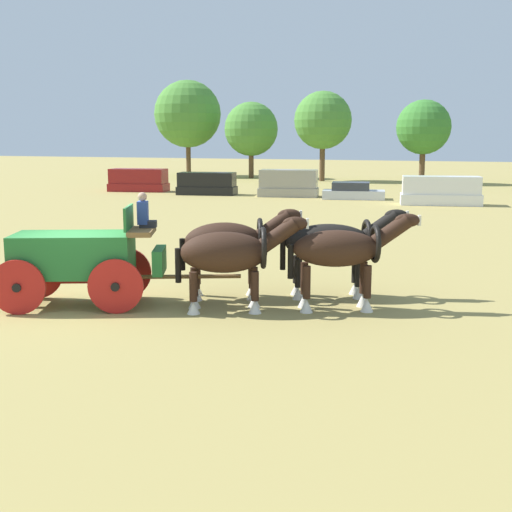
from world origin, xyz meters
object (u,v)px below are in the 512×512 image
(parked_vehicle_d, at_px, (353,192))
(parked_vehicle_e, at_px, (441,191))
(draft_horse_rear_near, at_px, (229,244))
(parked_vehicle_b, at_px, (207,184))
(draft_horse_lead_off, at_px, (343,251))
(draft_horse_rear_off, at_px, (230,254))
(draft_horse_lead_near, at_px, (334,244))
(parked_vehicle_c, at_px, (289,183))
(parked_vehicle_a, at_px, (139,180))
(show_wagon, at_px, (80,257))

(parked_vehicle_d, relative_size, parked_vehicle_e, 0.87)
(draft_horse_rear_near, bearing_deg, parked_vehicle_b, 117.02)
(draft_horse_lead_off, bearing_deg, draft_horse_rear_off, -155.66)
(draft_horse_rear_near, bearing_deg, draft_horse_lead_near, 24.34)
(parked_vehicle_c, bearing_deg, parked_vehicle_b, -173.03)
(parked_vehicle_e, bearing_deg, parked_vehicle_a, 174.17)
(draft_horse_rear_near, height_order, parked_vehicle_c, draft_horse_rear_near)
(parked_vehicle_d, bearing_deg, draft_horse_lead_off, -76.69)
(parked_vehicle_b, height_order, parked_vehicle_e, parked_vehicle_e)
(parked_vehicle_c, relative_size, parked_vehicle_d, 1.01)
(parked_vehicle_a, height_order, parked_vehicle_c, parked_vehicle_c)
(draft_horse_rear_off, relative_size, parked_vehicle_e, 0.59)
(parked_vehicle_e, bearing_deg, show_wagon, -99.84)
(draft_horse_lead_off, bearing_deg, parked_vehicle_c, 111.44)
(draft_horse_lead_near, relative_size, parked_vehicle_e, 0.61)
(parked_vehicle_a, bearing_deg, draft_horse_lead_off, -51.14)
(draft_horse_lead_off, distance_m, parked_vehicle_e, 26.85)
(show_wagon, height_order, parked_vehicle_c, show_wagon)
(parked_vehicle_a, bearing_deg, parked_vehicle_c, -0.47)
(show_wagon, bearing_deg, parked_vehicle_c, 100.05)
(draft_horse_lead_near, bearing_deg, parked_vehicle_d, 102.79)
(parked_vehicle_c, bearing_deg, show_wagon, -79.95)
(show_wagon, relative_size, parked_vehicle_e, 1.12)
(draft_horse_rear_off, height_order, draft_horse_lead_off, draft_horse_lead_off)
(show_wagon, xyz_separation_m, parked_vehicle_b, (-11.40, 30.27, -0.42))
(draft_horse_rear_off, bearing_deg, draft_horse_rear_near, 114.61)
(show_wagon, relative_size, draft_horse_rear_near, 1.91)
(draft_horse_rear_off, bearing_deg, show_wagon, -166.03)
(draft_horse_rear_near, relative_size, parked_vehicle_d, 0.67)
(show_wagon, height_order, parked_vehicle_b, show_wagon)
(draft_horse_lead_off, bearing_deg, draft_horse_rear_near, 177.96)
(parked_vehicle_d, bearing_deg, draft_horse_lead_near, -77.21)
(show_wagon, bearing_deg, parked_vehicle_d, 91.67)
(draft_horse_rear_near, bearing_deg, parked_vehicle_a, 125.30)
(draft_horse_lead_near, relative_size, parked_vehicle_c, 0.70)
(draft_horse_rear_near, distance_m, parked_vehicle_e, 26.81)
(draft_horse_rear_off, distance_m, parked_vehicle_c, 31.44)
(draft_horse_rear_near, xyz_separation_m, parked_vehicle_d, (-3.88, 28.66, -0.89))
(parked_vehicle_b, xyz_separation_m, parked_vehicle_c, (5.91, 0.72, 0.13))
(draft_horse_rear_off, height_order, parked_vehicle_e, draft_horse_rear_off)
(parked_vehicle_a, bearing_deg, draft_horse_lead_near, -50.64)
(draft_horse_lead_off, distance_m, parked_vehicle_a, 37.42)
(parked_vehicle_d, bearing_deg, parked_vehicle_c, 176.68)
(draft_horse_lead_near, distance_m, parked_vehicle_e, 25.66)
(draft_horse_rear_near, distance_m, parked_vehicle_d, 28.94)
(show_wagon, xyz_separation_m, parked_vehicle_a, (-17.56, 31.09, -0.36))
(parked_vehicle_e, bearing_deg, parked_vehicle_b, 174.84)
(draft_horse_rear_near, height_order, draft_horse_lead_near, draft_horse_rear_near)
(draft_horse_rear_near, xyz_separation_m, draft_horse_rear_off, (0.54, -1.18, -0.03))
(show_wagon, bearing_deg, parked_vehicle_a, 119.47)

